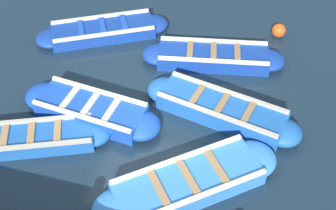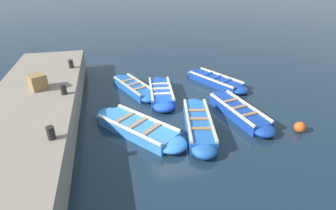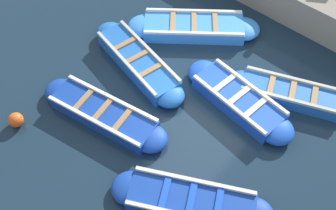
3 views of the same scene
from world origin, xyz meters
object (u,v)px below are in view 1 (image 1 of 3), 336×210
at_px(boat_far_corner, 103,31).
at_px(buoy_orange_near, 279,30).
at_px(boat_centre, 221,110).
at_px(boat_end_of_row, 213,57).
at_px(boat_bow_out, 91,110).
at_px(boat_alongside, 188,183).
at_px(boat_drifting, 33,139).

relative_size(boat_far_corner, buoy_orange_near, 9.49).
bearing_deg(boat_centre, boat_end_of_row, -163.03).
height_order(boat_bow_out, boat_alongside, boat_bow_out).
height_order(boat_drifting, boat_far_corner, boat_drifting).
xyz_separation_m(boat_centre, buoy_orange_near, (-3.22, 0.90, -0.02)).
bearing_deg(boat_drifting, boat_alongside, 85.82).
bearing_deg(boat_bow_out, boat_end_of_row, 138.45).
bearing_deg(buoy_orange_near, boat_drifting, -41.87).
distance_m(boat_bow_out, boat_far_corner, 2.87).
height_order(boat_centre, boat_drifting, boat_centre).
height_order(boat_alongside, boat_far_corner, boat_alongside).
bearing_deg(boat_drifting, boat_far_corner, 178.70).
bearing_deg(boat_centre, boat_drifting, -63.70).
bearing_deg(boat_alongside, boat_far_corner, -141.38).
bearing_deg(boat_drifting, boat_end_of_row, 138.93).
distance_m(boat_far_corner, boat_end_of_row, 2.97).
bearing_deg(boat_centre, boat_far_corner, -120.32).
distance_m(boat_centre, boat_far_corner, 4.04).
bearing_deg(boat_end_of_row, boat_alongside, 4.20).
bearing_deg(boat_far_corner, boat_end_of_row, 84.02).
distance_m(boat_alongside, boat_end_of_row, 3.75).
relative_size(boat_alongside, boat_far_corner, 1.03).
bearing_deg(boat_centre, buoy_orange_near, 164.43).
bearing_deg(buoy_orange_near, boat_end_of_row, -43.68).
xyz_separation_m(boat_centre, boat_alongside, (2.01, -0.25, -0.02)).
relative_size(boat_bow_out, boat_drifting, 1.01).
distance_m(boat_drifting, boat_end_of_row, 4.63).
xyz_separation_m(boat_bow_out, boat_end_of_row, (-2.46, 2.18, -0.01)).
bearing_deg(boat_drifting, boat_centre, 116.30).
relative_size(boat_alongside, boat_end_of_row, 0.99).
distance_m(boat_end_of_row, buoy_orange_near, 2.06).
relative_size(boat_centre, boat_drifting, 1.12).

